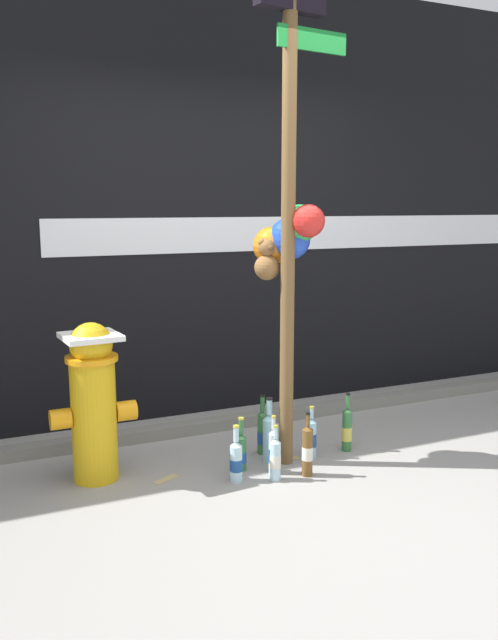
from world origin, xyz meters
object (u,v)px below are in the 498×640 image
at_px(bottle_6, 307,450).
at_px(bottle_3, 236,460).
at_px(bottle_1, 262,431).
at_px(bottle_0, 241,451).
at_px(fire_hydrant, 93,399).
at_px(bottle_4, 273,451).
at_px(bottle_7, 347,429).
at_px(bottle_8, 311,438).
at_px(bottle_2, 269,436).
at_px(bottle_5, 275,459).
at_px(memorial_post, 289,196).

bearing_deg(bottle_6, bottle_3, 166.13).
distance_m(bottle_1, bottle_6, 0.43).
bearing_deg(bottle_0, fire_hydrant, 164.14).
relative_size(bottle_4, bottle_7, 0.92).
bearing_deg(bottle_8, bottle_7, 2.83).
bearing_deg(bottle_0, bottle_4, -37.08).
height_order(bottle_1, bottle_7, bottle_1).
bearing_deg(bottle_0, bottle_2, 12.54).
bearing_deg(bottle_7, bottle_3, -170.24).
bearing_deg(bottle_5, memorial_post, 51.87).
bearing_deg(bottle_3, fire_hydrant, 153.60).
height_order(bottle_4, bottle_7, bottle_7).
xyz_separation_m(bottle_1, bottle_6, (0.09, -0.42, 0.01)).
height_order(bottle_0, bottle_2, bottle_2).
bearing_deg(bottle_6, bottle_5, 173.81).
bearing_deg(bottle_1, bottle_6, -78.35).
height_order(memorial_post, bottle_7, memorial_post).
relative_size(memorial_post, bottle_1, 7.68).
xyz_separation_m(fire_hydrant, bottle_7, (1.55, -0.22, -0.33)).
bearing_deg(bottle_1, bottle_0, -139.87).
bearing_deg(bottle_2, bottle_6, -67.71).
xyz_separation_m(bottle_2, bottle_5, (-0.08, -0.25, -0.04)).
bearing_deg(bottle_3, bottle_7, 9.76).
xyz_separation_m(bottle_4, bottle_5, (-0.03, -0.09, -0.01)).
bearing_deg(bottle_4, bottle_0, 142.92).
xyz_separation_m(memorial_post, bottle_6, (-0.00, -0.28, -1.45)).
height_order(fire_hydrant, bottle_4, fire_hydrant).
bearing_deg(bottle_5, bottle_6, -6.19).
bearing_deg(memorial_post, bottle_1, 122.02).
height_order(fire_hydrant, bottle_2, fire_hydrant).
relative_size(memorial_post, fire_hydrant, 3.23).
distance_m(bottle_4, bottle_7, 0.60).
distance_m(bottle_0, bottle_1, 0.30).
bearing_deg(bottle_0, bottle_3, -124.23).
bearing_deg(bottle_8, fire_hydrant, 169.90).
xyz_separation_m(fire_hydrant, bottle_2, (1.02, -0.18, -0.31)).
bearing_deg(fire_hydrant, bottle_8, -10.10).
bearing_deg(fire_hydrant, bottle_0, -15.86).
distance_m(bottle_1, bottle_2, 0.15).
bearing_deg(bottle_6, bottle_7, 29.78).
bearing_deg(bottle_8, bottle_4, -159.82).
bearing_deg(bottle_6, bottle_2, 112.29).
relative_size(bottle_6, bottle_7, 1.00).
xyz_separation_m(memorial_post, fire_hydrant, (-1.13, 0.18, -1.13)).
relative_size(fire_hydrant, bottle_1, 2.38).
distance_m(bottle_3, bottle_8, 0.58).
xyz_separation_m(fire_hydrant, bottle_6, (1.13, -0.46, -0.32)).
height_order(bottle_5, bottle_7, bottle_7).
xyz_separation_m(bottle_0, bottle_1, (0.23, 0.20, 0.03)).
distance_m(fire_hydrant, bottle_5, 1.09).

